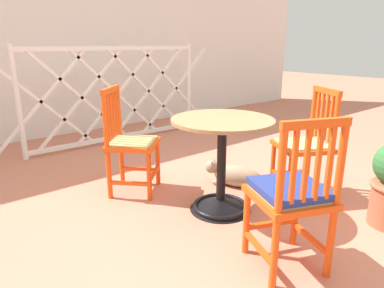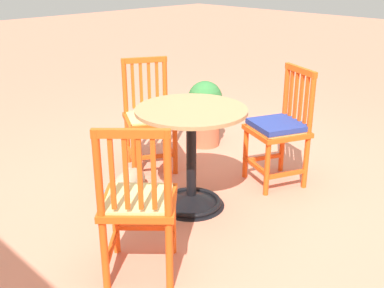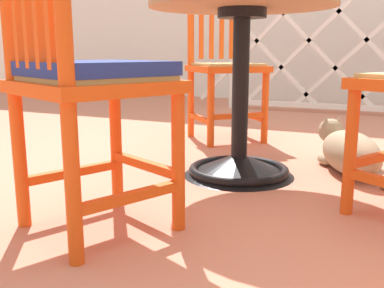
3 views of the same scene
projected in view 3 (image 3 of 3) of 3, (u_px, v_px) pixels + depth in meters
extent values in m
plane|color=#C6755B|center=(207.00, 189.00, 1.74)|extent=(24.00, 24.00, 0.00)
cylinder|color=white|center=(233.00, 41.00, 4.18)|extent=(0.06, 0.06, 1.26)
cube|color=white|center=(361.00, 108.00, 3.80)|extent=(2.36, 0.04, 0.05)
cube|color=white|center=(257.00, 41.00, 4.08)|extent=(1.14, 0.02, 1.14)
cube|color=white|center=(309.00, 40.00, 3.89)|extent=(1.14, 0.02, 1.14)
cube|color=white|center=(367.00, 40.00, 3.69)|extent=(1.14, 0.02, 1.14)
cube|color=white|center=(257.00, 41.00, 4.08)|extent=(1.14, 0.02, 1.14)
cube|color=white|center=(309.00, 40.00, 3.89)|extent=(1.14, 0.02, 1.14)
cube|color=white|center=(367.00, 40.00, 3.69)|extent=(1.14, 0.02, 1.14)
cone|color=black|center=(239.00, 164.00, 1.93)|extent=(0.48, 0.48, 0.10)
torus|color=black|center=(239.00, 170.00, 1.94)|extent=(0.44, 0.44, 0.04)
cylinder|color=black|center=(240.00, 90.00, 1.87)|extent=(0.07, 0.07, 0.66)
cylinder|color=black|center=(242.00, 13.00, 1.80)|extent=(0.20, 0.20, 0.04)
cylinder|color=#9E754C|center=(242.00, 5.00, 1.80)|extent=(0.76, 0.76, 0.02)
cylinder|color=#E04C14|center=(351.00, 148.00, 1.44)|extent=(0.04, 0.04, 0.45)
cube|color=#E04C14|center=(379.00, 157.00, 1.55)|extent=(0.19, 0.31, 0.03)
cylinder|color=#E04C14|center=(265.00, 105.00, 2.59)|extent=(0.04, 0.04, 0.45)
cylinder|color=#E04C14|center=(211.00, 108.00, 2.48)|extent=(0.04, 0.04, 0.45)
cylinder|color=#E04C14|center=(241.00, 64.00, 2.85)|extent=(0.04, 0.04, 0.91)
cylinder|color=#E04C14|center=(191.00, 64.00, 2.74)|extent=(0.04, 0.04, 0.91)
cube|color=#E04C14|center=(251.00, 116.00, 2.76)|extent=(0.26, 0.26, 0.03)
cube|color=#E04C14|center=(200.00, 119.00, 2.65)|extent=(0.26, 0.26, 0.03)
cube|color=#E04C14|center=(238.00, 116.00, 2.54)|extent=(0.26, 0.26, 0.03)
cube|color=#E04C14|center=(227.00, 69.00, 2.65)|extent=(0.57, 0.57, 0.04)
cube|color=tan|center=(227.00, 65.00, 2.64)|extent=(0.49, 0.49, 0.02)
cube|color=#E04C14|center=(232.00, 27.00, 2.78)|extent=(0.03, 0.03, 0.39)
cube|color=#E04C14|center=(222.00, 27.00, 2.76)|extent=(0.03, 0.03, 0.39)
cube|color=#E04C14|center=(212.00, 27.00, 2.74)|extent=(0.03, 0.03, 0.39)
cube|color=#E04C14|center=(201.00, 27.00, 2.72)|extent=(0.03, 0.03, 0.39)
cylinder|color=#E04C14|center=(116.00, 140.00, 1.56)|extent=(0.04, 0.04, 0.45)
cylinder|color=#E04C14|center=(178.00, 157.00, 1.31)|extent=(0.04, 0.04, 0.45)
cylinder|color=#E04C14|center=(13.00, 78.00, 1.29)|extent=(0.04, 0.04, 0.91)
cylinder|color=#E04C14|center=(67.00, 84.00, 1.04)|extent=(0.04, 0.04, 0.91)
cube|color=#E04C14|center=(73.00, 172.00, 1.47)|extent=(0.16, 0.32, 0.03)
cube|color=#E04C14|center=(131.00, 197.00, 1.22)|extent=(0.16, 0.32, 0.03)
cube|color=#E04C14|center=(145.00, 165.00, 1.45)|extent=(0.32, 0.16, 0.03)
cube|color=#E04C14|center=(95.00, 86.00, 1.28)|extent=(0.52, 0.52, 0.04)
cube|color=tan|center=(95.00, 79.00, 1.28)|extent=(0.46, 0.46, 0.02)
cube|color=navy|center=(94.00, 68.00, 1.27)|extent=(0.47, 0.47, 0.04)
ellipsoid|color=#9E896B|center=(351.00, 153.00, 1.95)|extent=(0.39, 0.48, 0.19)
ellipsoid|color=silver|center=(342.00, 150.00, 2.05)|extent=(0.22, 0.23, 0.14)
sphere|color=#9E896B|center=(331.00, 131.00, 2.18)|extent=(0.12, 0.12, 0.12)
ellipsoid|color=silver|center=(328.00, 132.00, 2.22)|extent=(0.07, 0.06, 0.04)
cone|color=#9E896B|center=(326.00, 120.00, 2.16)|extent=(0.04, 0.04, 0.04)
cone|color=#9E896B|center=(339.00, 120.00, 2.16)|extent=(0.04, 0.04, 0.04)
ellipsoid|color=#9E896B|center=(324.00, 159.00, 2.12)|extent=(0.11, 0.13, 0.05)
ellipsoid|color=#9E896B|center=(347.00, 159.00, 2.13)|extent=(0.11, 0.13, 0.05)
cylinder|color=teal|center=(361.00, 163.00, 2.05)|extent=(0.17, 0.17, 0.05)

